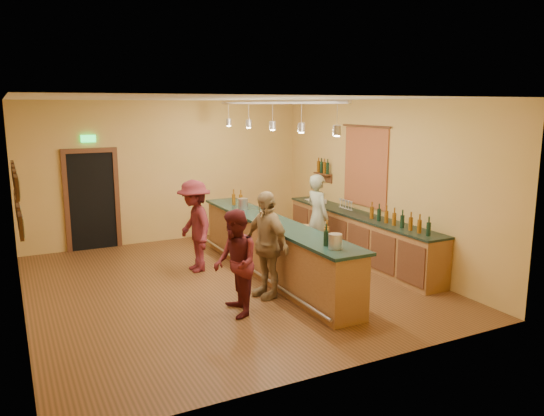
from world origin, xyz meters
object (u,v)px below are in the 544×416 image
back_counter (359,236)px  customer_c (195,226)px  bar_stool (304,232)px  tasting_bar (273,244)px  customer_a (235,263)px  customer_b (266,244)px  bartender (318,217)px

back_counter → customer_c: size_ratio=2.62×
customer_c → bar_stool: (2.36, -0.03, -0.38)m
tasting_bar → customer_c: (-1.14, 0.97, 0.26)m
customer_a → tasting_bar: bearing=145.6°
customer_b → customer_c: size_ratio=1.01×
tasting_bar → bar_stool: size_ratio=7.99×
tasting_bar → customer_b: customer_b is taller
customer_b → customer_c: customer_b is taller
back_counter → bar_stool: back_counter is taller
customer_a → bartender: bearing=136.6°
tasting_bar → bartender: size_ratio=2.94×
back_counter → customer_c: 3.33m
bar_stool → customer_a: bearing=-137.6°
back_counter → bartender: bearing=145.1°
tasting_bar → customer_a: customer_a is taller
customer_a → customer_b: (0.76, 0.51, 0.07)m
customer_c → customer_b: bearing=16.9°
back_counter → bar_stool: (-0.84, 0.77, 0.01)m
tasting_bar → customer_c: 1.52m
customer_c → customer_a: bearing=-5.2°
customer_c → back_counter: bearing=75.0°
back_counter → bar_stool: size_ratio=7.12×
back_counter → customer_c: (-3.21, 0.79, 0.38)m
back_counter → customer_a: customer_a is taller
customer_c → tasting_bar: bearing=48.4°
bartender → customer_c: bearing=80.2°
back_counter → customer_b: customer_b is taller
customer_a → customer_b: 0.92m
bartender → customer_a: 3.36m
customer_a → bar_stool: customer_a is taller
back_counter → bar_stool: bearing=137.8°
customer_b → back_counter: bearing=99.8°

